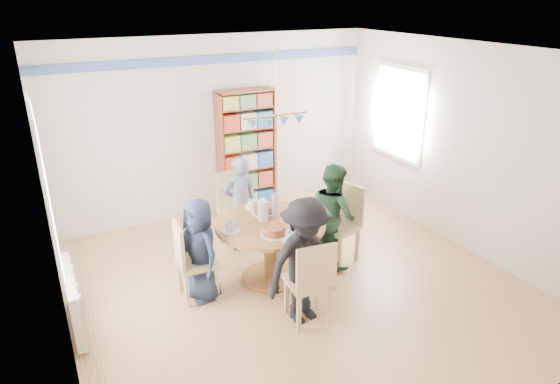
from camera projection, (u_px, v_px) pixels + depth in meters
ground at (295, 284)px, 5.96m from camera, size 5.00×5.00×0.00m
room_shell at (243, 136)px, 5.95m from camera, size 5.00×5.00×5.00m
radiator at (73, 300)px, 5.05m from camera, size 0.12×1.00×0.60m
dining_table at (270, 237)px, 5.89m from camera, size 1.30×1.30×0.75m
chair_left at (190, 258)px, 5.51m from camera, size 0.44×0.44×0.93m
chair_right at (343, 219)px, 6.36m from camera, size 0.56×0.56×1.01m
chair_far at (236, 206)px, 6.73m from camera, size 0.49×0.49×1.03m
chair_near at (312, 279)px, 5.07m from camera, size 0.48×0.48×0.97m
person_left at (200, 250)px, 5.51m from camera, size 0.51×0.66×1.20m
person_right at (333, 215)px, 6.22m from camera, size 0.53×0.66×1.33m
person_far at (240, 203)px, 6.60m from camera, size 0.48×0.32×1.30m
person_near at (305, 262)px, 5.09m from camera, size 0.97×0.65×1.39m
bookshelf at (247, 152)px, 7.72m from camera, size 0.91×0.27×1.91m
tableware at (267, 217)px, 5.80m from camera, size 1.19×1.19×0.31m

